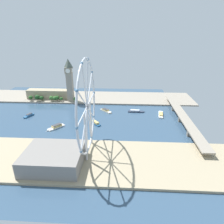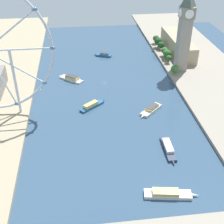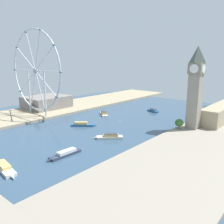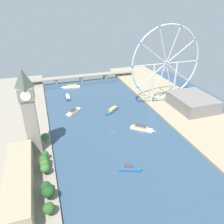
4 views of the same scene
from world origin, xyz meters
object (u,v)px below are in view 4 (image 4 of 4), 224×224
object	(u,v)px
riverside_hall	(192,102)
clock_tower	(29,112)
ferris_wheel	(166,64)
tour_boat_2	(129,168)
tour_boat_3	(112,110)
parliament_block	(19,182)
tour_boat_1	(141,128)
tour_boat_0	(68,97)
tour_boat_5	(71,87)
river_bridge	(81,77)
tour_boat_4	(74,111)

from	to	relation	value
riverside_hall	clock_tower	bearing A→B (deg)	-170.53
ferris_wheel	tour_boat_2	world-z (taller)	ferris_wheel
tour_boat_3	clock_tower	bearing A→B (deg)	-7.42
parliament_block	tour_boat_1	world-z (taller)	parliament_block
ferris_wheel	tour_boat_2	bearing A→B (deg)	-129.94
tour_boat_0	tour_boat_1	xyz separation A→B (m)	(76.58, -133.89, 0.41)
riverside_hall	tour_boat_3	distance (m)	122.00
tour_boat_2	parliament_block	bearing A→B (deg)	-159.72
tour_boat_1	tour_boat_3	bearing A→B (deg)	147.57
tour_boat_5	tour_boat_0	bearing A→B (deg)	82.95
ferris_wheel	river_bridge	world-z (taller)	ferris_wheel
river_bridge	riverside_hall	bearing A→B (deg)	-53.70
tour_boat_2	tour_boat_4	bearing A→B (deg)	124.44
clock_tower	tour_boat_4	distance (m)	110.59
parliament_block	riverside_hall	size ratio (longest dim) A/B	1.46
tour_boat_1	tour_boat_5	distance (m)	191.23
tour_boat_0	tour_boat_1	size ratio (longest dim) A/B	1.20
tour_boat_5	parliament_block	bearing A→B (deg)	80.48
tour_boat_1	tour_boat_4	distance (m)	106.83
ferris_wheel	river_bridge	size ratio (longest dim) A/B	0.52
parliament_block	ferris_wheel	size ratio (longest dim) A/B	0.81
clock_tower	riverside_hall	xyz separation A→B (m)	(228.15, 38.06, -38.38)
ferris_wheel	tour_boat_4	world-z (taller)	ferris_wheel
tour_boat_1	ferris_wheel	bearing A→B (deg)	84.40
tour_boat_3	tour_boat_4	bearing A→B (deg)	-53.26
clock_tower	tour_boat_3	size ratio (longest dim) A/B	3.35
clock_tower	parliament_block	xyz separation A→B (m)	(-13.75, -55.96, -37.70)
river_bridge	tour_boat_2	bearing A→B (deg)	-91.33
clock_tower	tour_boat_1	bearing A→B (deg)	3.49
parliament_block	tour_boat_2	world-z (taller)	parliament_block
clock_tower	river_bridge	size ratio (longest dim) A/B	0.41
clock_tower	tour_boat_2	distance (m)	115.22
parliament_block	tour_boat_2	bearing A→B (deg)	-1.27
tour_boat_4	tour_boat_1	bearing A→B (deg)	-88.88
tour_boat_2	tour_boat_3	size ratio (longest dim) A/B	0.88
ferris_wheel	tour_boat_1	bearing A→B (deg)	-135.43
clock_tower	tour_boat_5	bearing A→B (deg)	70.46
riverside_hall	river_bridge	bearing A→B (deg)	126.30
ferris_wheel	tour_boat_5	size ratio (longest dim) A/B	3.15
tour_boat_3	tour_boat_5	xyz separation A→B (m)	(-43.81, 119.07, -0.20)
tour_boat_2	tour_boat_4	size ratio (longest dim) A/B	0.92
tour_boat_4	ferris_wheel	bearing A→B (deg)	-47.73
parliament_block	tour_boat_5	xyz separation A→B (m)	(80.60, 244.30, -11.14)
tour_boat_0	riverside_hall	bearing A→B (deg)	-119.22
riverside_hall	tour_boat_0	distance (m)	203.25
tour_boat_0	tour_boat_5	size ratio (longest dim) A/B	0.93
parliament_block	river_bridge	world-z (taller)	parliament_block
clock_tower	parliament_block	world-z (taller)	clock_tower
tour_boat_1	tour_boat_2	world-z (taller)	tour_boat_1
tour_boat_1	tour_boat_3	world-z (taller)	tour_boat_1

